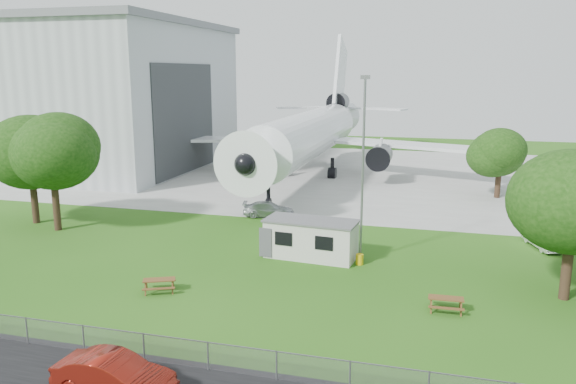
% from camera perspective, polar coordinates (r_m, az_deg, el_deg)
% --- Properties ---
extents(ground, '(160.00, 160.00, 0.00)m').
position_cam_1_polar(ground, '(34.41, -7.99, -9.00)').
color(ground, '#3A711E').
extents(concrete_apron, '(120.00, 46.00, 0.03)m').
position_cam_1_polar(concrete_apron, '(69.74, 4.32, 1.92)').
color(concrete_apron, '#B7B7B2').
rests_on(concrete_apron, ground).
extents(hangar, '(43.00, 31.00, 18.55)m').
position_cam_1_polar(hangar, '(82.92, -22.94, 9.17)').
color(hangar, '#B2B7BC').
rests_on(hangar, ground).
extents(airliner, '(46.36, 47.73, 17.69)m').
position_cam_1_polar(airliner, '(67.32, 2.36, 6.10)').
color(airliner, white).
rests_on(airliner, ground).
extents(site_cabin, '(6.87, 3.28, 2.62)m').
position_cam_1_polar(site_cabin, '(37.97, 2.37, -4.76)').
color(site_cabin, beige).
rests_on(site_cabin, ground).
extents(picnic_west, '(2.26, 2.10, 0.76)m').
position_cam_1_polar(picnic_west, '(33.43, -12.90, -9.85)').
color(picnic_west, brown).
rests_on(picnic_west, ground).
extents(picnic_east, '(1.86, 1.57, 0.76)m').
position_cam_1_polar(picnic_east, '(31.28, 15.69, -11.57)').
color(picnic_east, brown).
rests_on(picnic_east, ground).
extents(fence, '(58.00, 0.04, 1.30)m').
position_cam_1_polar(fence, '(26.74, -16.29, -15.86)').
color(fence, gray).
rests_on(fence, ground).
extents(lamp_mast, '(0.16, 0.16, 12.00)m').
position_cam_1_polar(lamp_mast, '(36.48, 7.59, 2.02)').
color(lamp_mast, slate).
rests_on(lamp_mast, ground).
extents(tree_west_big, '(7.16, 7.16, 9.49)m').
position_cam_1_polar(tree_west_big, '(50.25, -24.75, 3.66)').
color(tree_west_big, '#382619').
rests_on(tree_west_big, ground).
extents(tree_west_small, '(7.45, 7.45, 10.11)m').
position_cam_1_polar(tree_west_small, '(47.14, -22.91, 3.91)').
color(tree_west_small, '#382619').
rests_on(tree_west_small, ground).
extents(tree_east_front, '(6.99, 6.99, 8.93)m').
position_cam_1_polar(tree_east_front, '(33.66, 27.04, -1.07)').
color(tree_east_front, '#382619').
rests_on(tree_east_front, ground).
extents(tree_far_apron, '(6.35, 6.35, 7.70)m').
position_cam_1_polar(tree_far_apron, '(59.01, 20.76, 3.72)').
color(tree_far_apron, '#382619').
rests_on(tree_far_apron, ground).
extents(car_centre_sedan, '(4.89, 1.91, 1.58)m').
position_cam_1_polar(car_centre_sedan, '(23.85, -17.25, -17.40)').
color(car_centre_sedan, maroon).
rests_on(car_centre_sedan, ground).
extents(car_ne_sedan, '(2.56, 4.26, 1.33)m').
position_cam_1_polar(car_ne_sedan, '(44.03, 24.50, -4.37)').
color(car_ne_sedan, silver).
rests_on(car_ne_sedan, ground).
extents(car_apron_van, '(4.70, 2.73, 1.28)m').
position_cam_1_polar(car_apron_van, '(48.69, -1.99, -1.78)').
color(car_apron_van, silver).
rests_on(car_apron_van, ground).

